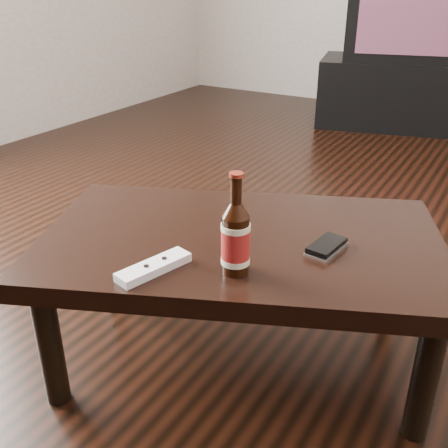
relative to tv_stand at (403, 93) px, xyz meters
The scene contains 7 objects.
floor 2.54m from the tv_stand, 80.07° to the right, with size 5.00×6.00×0.01m, color black.
tv_stand is the anchor object (origin of this frame).
tv 0.55m from the tv_stand, 75.43° to the right, with size 0.96×0.73×0.64m.
coffee_table 2.81m from the tv_stand, 84.94° to the right, with size 1.19×0.97×0.39m.
beer_bottle 2.99m from the tv_stand, 83.76° to the right, with size 0.07×0.07×0.24m.
phone 2.80m from the tv_stand, 80.41° to the right, with size 0.08×0.13×0.02m.
remote 3.07m from the tv_stand, 86.94° to the right, with size 0.10×0.19×0.02m.
Camera 1 is at (0.40, -1.37, 1.01)m, focal length 42.00 mm.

